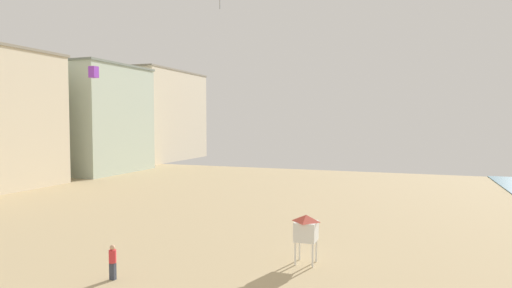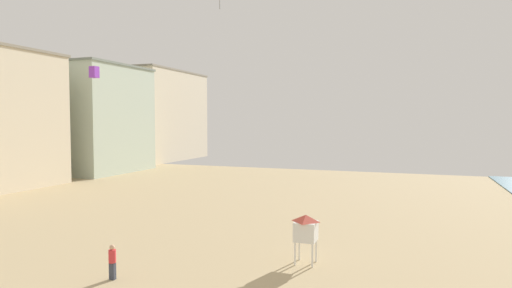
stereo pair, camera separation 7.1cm
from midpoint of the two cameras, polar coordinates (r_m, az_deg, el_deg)
boardwalk_hotel_mid at (r=68.24m, az=-22.28°, el=3.10°), size 16.87×14.07×15.33m
boardwalk_hotel_far at (r=84.35m, az=-12.97°, el=3.70°), size 11.58×20.25×16.77m
kite_flyer at (r=21.69m, az=-18.45°, el=-14.41°), size 0.34×0.34×1.64m
lifeguard_stand at (r=22.69m, az=6.72°, el=-11.07°), size 1.10×1.10×2.55m
kite_purple_box at (r=43.14m, az=-20.65°, el=8.92°), size 0.67×0.67×1.05m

